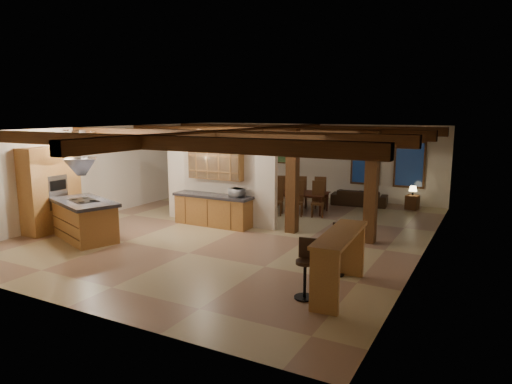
% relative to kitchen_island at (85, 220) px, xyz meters
% --- Properties ---
extents(ground, '(12.00, 12.00, 0.00)m').
position_rel_kitchen_island_xyz_m(ground, '(3.17, 2.77, -0.54)').
color(ground, tan).
rests_on(ground, ground).
extents(room_walls, '(12.00, 12.00, 12.00)m').
position_rel_kitchen_island_xyz_m(room_walls, '(3.17, 2.77, 1.24)').
color(room_walls, silver).
rests_on(room_walls, ground).
extents(ceiling_beams, '(10.00, 12.00, 0.28)m').
position_rel_kitchen_island_xyz_m(ceiling_beams, '(3.17, 2.77, 2.22)').
color(ceiling_beams, '#3A1E0E').
rests_on(ceiling_beams, room_walls).
extents(timber_posts, '(2.50, 0.30, 2.90)m').
position_rel_kitchen_island_xyz_m(timber_posts, '(5.67, 3.27, 1.23)').
color(timber_posts, '#3A1E0E').
rests_on(timber_posts, ground).
extents(partition_wall, '(3.80, 0.18, 2.20)m').
position_rel_kitchen_island_xyz_m(partition_wall, '(2.17, 3.27, 0.56)').
color(partition_wall, silver).
rests_on(partition_wall, ground).
extents(pantry_cabinet, '(0.67, 1.60, 2.40)m').
position_rel_kitchen_island_xyz_m(pantry_cabinet, '(-1.50, 0.17, 0.66)').
color(pantry_cabinet, olive).
rests_on(pantry_cabinet, ground).
extents(back_counter, '(2.50, 0.66, 0.94)m').
position_rel_kitchen_island_xyz_m(back_counter, '(2.17, 2.88, -0.06)').
color(back_counter, olive).
rests_on(back_counter, ground).
extents(upper_display_cabinet, '(1.80, 0.36, 0.95)m').
position_rel_kitchen_island_xyz_m(upper_display_cabinet, '(2.17, 3.08, 1.31)').
color(upper_display_cabinet, olive).
rests_on(upper_display_cabinet, partition_wall).
extents(range_hood, '(1.10, 1.10, 1.40)m').
position_rel_kitchen_island_xyz_m(range_hood, '(0.00, 0.00, 1.25)').
color(range_hood, silver).
rests_on(range_hood, room_walls).
extents(back_windows, '(2.70, 0.07, 1.70)m').
position_rel_kitchen_island_xyz_m(back_windows, '(5.97, 8.70, 0.96)').
color(back_windows, '#3A1E0E').
rests_on(back_windows, room_walls).
extents(framed_art, '(0.65, 0.05, 0.85)m').
position_rel_kitchen_island_xyz_m(framed_art, '(1.67, 8.71, 1.16)').
color(framed_art, '#3A1E0E').
rests_on(framed_art, room_walls).
extents(recessed_cans, '(3.16, 2.46, 0.03)m').
position_rel_kitchen_island_xyz_m(recessed_cans, '(0.64, 0.84, 2.33)').
color(recessed_cans, silver).
rests_on(recessed_cans, room_walls).
extents(kitchen_island, '(2.41, 1.83, 1.07)m').
position_rel_kitchen_island_xyz_m(kitchen_island, '(0.00, 0.00, 0.00)').
color(kitchen_island, olive).
rests_on(kitchen_island, ground).
extents(dining_table, '(1.97, 1.20, 0.67)m').
position_rel_kitchen_island_xyz_m(dining_table, '(3.69, 5.88, -0.20)').
color(dining_table, '#401D10').
rests_on(dining_table, ground).
extents(sofa, '(2.05, 1.00, 0.57)m').
position_rel_kitchen_island_xyz_m(sofa, '(5.21, 7.90, -0.25)').
color(sofa, black).
rests_on(sofa, ground).
extents(microwave, '(0.52, 0.43, 0.25)m').
position_rel_kitchen_island_xyz_m(microwave, '(3.01, 2.88, 0.53)').
color(microwave, silver).
rests_on(microwave, back_counter).
extents(bar_counter, '(0.69, 2.24, 1.16)m').
position_rel_kitchen_island_xyz_m(bar_counter, '(7.12, -0.34, 0.25)').
color(bar_counter, olive).
rests_on(bar_counter, ground).
extents(side_table, '(0.46, 0.46, 0.50)m').
position_rel_kitchen_island_xyz_m(side_table, '(7.04, 8.08, -0.29)').
color(side_table, '#3A1E0E').
rests_on(side_table, ground).
extents(table_lamp, '(0.28, 0.28, 0.33)m').
position_rel_kitchen_island_xyz_m(table_lamp, '(7.04, 8.08, 0.19)').
color(table_lamp, black).
rests_on(table_lamp, side_table).
extents(bar_stool_a, '(0.38, 0.39, 1.10)m').
position_rel_kitchen_island_xyz_m(bar_stool_a, '(6.66, -0.87, 0.02)').
color(bar_stool_a, black).
rests_on(bar_stool_a, ground).
extents(bar_stool_b, '(0.37, 0.39, 1.07)m').
position_rel_kitchen_island_xyz_m(bar_stool_b, '(6.77, 0.57, 0.01)').
color(bar_stool_b, black).
rests_on(bar_stool_b, ground).
extents(dining_chairs, '(2.18, 2.18, 1.15)m').
position_rel_kitchen_island_xyz_m(dining_chairs, '(3.69, 5.88, 0.05)').
color(dining_chairs, '#3A1E0E').
rests_on(dining_chairs, ground).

